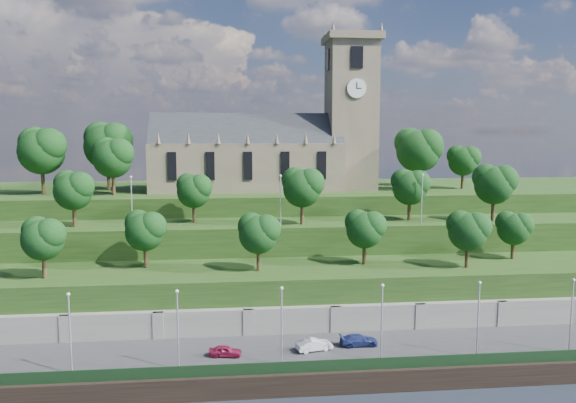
{
  "coord_description": "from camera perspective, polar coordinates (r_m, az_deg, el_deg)",
  "views": [
    {
      "loc": [
        -6.76,
        -50.12,
        24.88
      ],
      "look_at": [
        1.44,
        30.0,
        14.87
      ],
      "focal_mm": 35.0,
      "sensor_mm": 36.0,
      "label": 1
    }
  ],
  "objects": [
    {
      "name": "car_right",
      "position": [
        62.68,
        7.21,
        -13.79
      ],
      "size": [
        4.16,
        1.73,
        1.2
      ],
      "primitive_type": "imported",
      "rotation": [
        0.0,
        0.0,
        1.58
      ],
      "color": "navy",
      "rests_on": "promenade"
    },
    {
      "name": "embankment_upper",
      "position": [
        81.62,
        -0.94,
        -6.29
      ],
      "size": [
        160.0,
        10.0,
        12.0
      ],
      "primitive_type": "cube",
      "color": "#1D3812",
      "rests_on": "ground"
    },
    {
      "name": "trees_lower",
      "position": [
        69.49,
        0.41,
        -2.92
      ],
      "size": [
        64.06,
        8.85,
        7.26
      ],
      "color": "#332414",
      "rests_on": "embankment_lower"
    },
    {
      "name": "promenade",
      "position": [
        61.36,
        0.98,
        -15.82
      ],
      "size": [
        160.0,
        12.0,
        2.0
      ],
      "primitive_type": "cube",
      "color": "#2D2D30",
      "rests_on": "ground"
    },
    {
      "name": "car_middle",
      "position": [
        60.96,
        2.67,
        -14.32
      ],
      "size": [
        4.08,
        2.29,
        1.27
      ],
      "primitive_type": "imported",
      "rotation": [
        0.0,
        0.0,
        1.83
      ],
      "color": "silver",
      "rests_on": "promenade"
    },
    {
      "name": "hilltop",
      "position": [
        101.84,
        -1.96,
        -2.75
      ],
      "size": [
        160.0,
        32.0,
        15.0
      ],
      "primitive_type": "cube",
      "color": "#1D3812",
      "rests_on": "ground"
    },
    {
      "name": "lamp_posts_promenade",
      "position": [
        55.9,
        -0.65,
        -11.99
      ],
      "size": [
        60.36,
        0.36,
        8.01
      ],
      "color": "#B2B2B7",
      "rests_on": "promenade"
    },
    {
      "name": "fence",
      "position": [
        55.81,
        1.67,
        -16.45
      ],
      "size": [
        160.0,
        0.1,
        1.2
      ],
      "primitive_type": "cube",
      "color": "#163118",
      "rests_on": "promenade"
    },
    {
      "name": "car_left",
      "position": [
        59.84,
        -6.38,
        -14.85
      ],
      "size": [
        3.49,
        1.83,
        1.13
      ],
      "primitive_type": "imported",
      "rotation": [
        0.0,
        0.0,
        1.42
      ],
      "color": "maroon",
      "rests_on": "promenade"
    },
    {
      "name": "lamp_posts_upper",
      "position": [
        76.92,
        -0.77,
        0.56
      ],
      "size": [
        40.36,
        0.36,
        7.08
      ],
      "color": "#B2B2B7",
      "rests_on": "embankment_upper"
    },
    {
      "name": "church",
      "position": [
        96.43,
        -1.36,
        5.68
      ],
      "size": [
        38.6,
        12.35,
        27.6
      ],
      "color": "brown",
      "rests_on": "hilltop"
    },
    {
      "name": "quay_wall",
      "position": [
        55.84,
        1.76,
        -18.12
      ],
      "size": [
        160.0,
        0.5,
        2.2
      ],
      "primitive_type": "cube",
      "color": "black",
      "rests_on": "ground"
    },
    {
      "name": "retaining_wall",
      "position": [
        66.35,
        0.35,
        -12.63
      ],
      "size": [
        160.0,
        2.1,
        5.0
      ],
      "color": "slate",
      "rests_on": "ground"
    },
    {
      "name": "trees_hilltop",
      "position": [
        94.72,
        -5.8,
        5.31
      ],
      "size": [
        76.67,
        16.15,
        11.64
      ],
      "color": "#332414",
      "rests_on": "hilltop"
    },
    {
      "name": "embankment_lower",
      "position": [
        71.57,
        -0.17,
        -9.88
      ],
      "size": [
        160.0,
        12.0,
        8.0
      ],
      "primitive_type": "cube",
      "color": "#1D3812",
      "rests_on": "ground"
    },
    {
      "name": "ground",
      "position": [
        56.36,
        1.74,
        -19.11
      ],
      "size": [
        320.0,
        320.0,
        0.0
      ],
      "primitive_type": "plane",
      "color": "#1C232D",
      "rests_on": "ground"
    },
    {
      "name": "trees_upper",
      "position": [
        79.31,
        2.35,
        1.6
      ],
      "size": [
        65.02,
        8.15,
        8.31
      ],
      "color": "#332414",
      "rests_on": "embankment_upper"
    }
  ]
}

